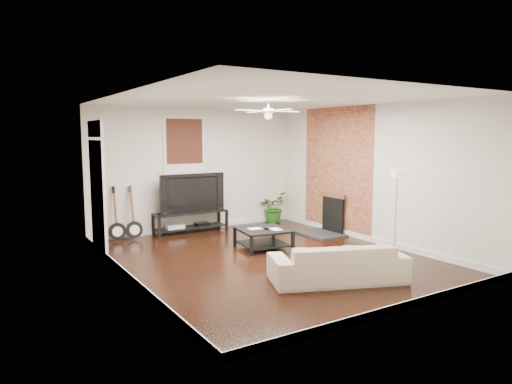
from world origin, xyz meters
TOP-DOWN VIEW (x-y plane):
  - room at (0.00, 0.00)m, footprint 5.01×6.01m
  - brick_accent at (2.49, 1.00)m, footprint 0.02×2.20m
  - fireplace at (2.20, 1.00)m, footprint 0.80×1.10m
  - window_back at (-0.30, 2.97)m, footprint 1.00×0.06m
  - door_left at (-2.46, 1.90)m, footprint 0.08×1.00m
  - tv_stand at (-0.26, 2.78)m, footprint 1.69×0.45m
  - tv at (-0.26, 2.80)m, footprint 1.51×0.20m
  - coffee_table at (0.32, 0.65)m, footprint 1.03×1.03m
  - sofa at (0.16, -1.66)m, footprint 2.16×1.46m
  - floor_lamp at (1.51, -1.56)m, footprint 0.35×0.35m
  - potted_plant at (2.01, 2.82)m, footprint 0.91×0.89m
  - guitar_left at (-1.93, 2.75)m, footprint 0.38×0.29m
  - guitar_right at (-1.58, 2.72)m, footprint 0.36×0.25m
  - ceiling_fan at (0.00, 0.00)m, footprint 1.24×1.24m

SIDE VIEW (x-z plane):
  - coffee_table at x=0.32m, z-range 0.00..0.38m
  - tv_stand at x=-0.26m, z-range 0.00..0.47m
  - sofa at x=0.16m, z-range 0.00..0.59m
  - potted_plant at x=2.01m, z-range 0.00..0.77m
  - fireplace at x=2.20m, z-range 0.00..0.92m
  - guitar_left at x=-1.93m, z-range 0.00..1.15m
  - guitar_right at x=-1.58m, z-range 0.00..1.15m
  - floor_lamp at x=1.51m, z-range 0.00..1.64m
  - tv at x=-0.26m, z-range 0.47..1.34m
  - door_left at x=-2.46m, z-range 0.00..2.50m
  - room at x=0.00m, z-range 0.00..2.80m
  - brick_accent at x=2.49m, z-range 0.00..2.80m
  - window_back at x=-0.30m, z-range 1.30..2.60m
  - ceiling_fan at x=0.00m, z-range 2.44..2.76m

